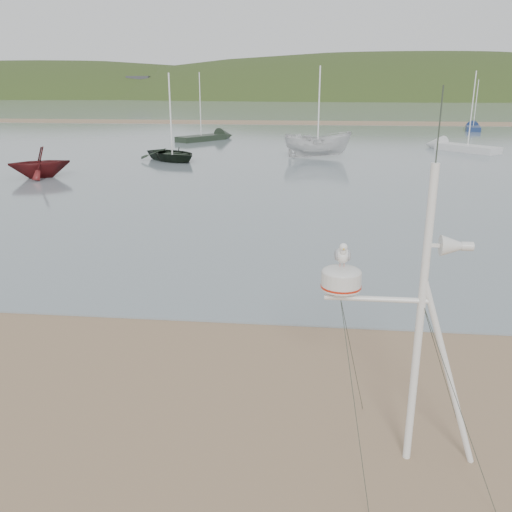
# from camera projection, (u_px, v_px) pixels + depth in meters

# --- Properties ---
(ground) EXTENTS (560.00, 560.00, 0.00)m
(ground) POSITION_uv_depth(u_px,v_px,m) (124.00, 428.00, 8.44)
(ground) COLOR #7E6249
(ground) RESTS_ON ground
(water) EXTENTS (560.00, 256.00, 0.04)m
(water) POSITION_uv_depth(u_px,v_px,m) (305.00, 106.00, 133.51)
(water) COLOR slate
(water) RESTS_ON ground
(sandbar) EXTENTS (560.00, 7.00, 0.07)m
(sandbar) POSITION_uv_depth(u_px,v_px,m) (295.00, 122.00, 74.74)
(sandbar) COLOR #7E6249
(sandbar) RESTS_ON water
(hill_ridge) EXTENTS (620.00, 180.00, 80.00)m
(hill_ridge) POSITION_uv_depth(u_px,v_px,m) (351.00, 144.00, 235.19)
(hill_ridge) COLOR #243415
(hill_ridge) RESTS_ON ground
(far_cottages) EXTENTS (294.40, 6.30, 8.00)m
(far_cottages) POSITION_uv_depth(u_px,v_px,m) (318.00, 88.00, 192.64)
(far_cottages) COLOR silver
(far_cottages) RESTS_ON ground
(mast_rig) EXTENTS (2.27, 2.42, 5.11)m
(mast_rig) POSITION_uv_depth(u_px,v_px,m) (410.00, 383.00, 7.36)
(mast_rig) COLOR silver
(mast_rig) RESTS_ON ground
(boat_dark) EXTENTS (2.81, 3.07, 4.53)m
(boat_dark) POSITION_uv_depth(u_px,v_px,m) (171.00, 127.00, 36.85)
(boat_dark) COLOR black
(boat_dark) RESTS_ON water
(boat_red) EXTENTS (2.93, 3.32, 3.29)m
(boat_red) POSITION_uv_depth(u_px,v_px,m) (38.00, 148.00, 30.34)
(boat_red) COLOR #541314
(boat_red) RESTS_ON water
(boat_white) EXTENTS (1.99, 1.94, 4.80)m
(boat_white) POSITION_uv_depth(u_px,v_px,m) (318.00, 124.00, 38.40)
(boat_white) COLOR silver
(boat_white) RESTS_ON water
(sailboat_white_near) EXTENTS (5.52, 6.12, 6.62)m
(sailboat_white_near) POSITION_uv_depth(u_px,v_px,m) (449.00, 146.00, 44.01)
(sailboat_white_near) COLOR silver
(sailboat_white_near) RESTS_ON ground
(sailboat_blue_far) EXTENTS (2.74, 6.26, 6.08)m
(sailboat_blue_far) POSITION_uv_depth(u_px,v_px,m) (472.00, 127.00, 63.52)
(sailboat_blue_far) COLOR navy
(sailboat_blue_far) RESTS_ON ground
(sailboat_dark_mid) EXTENTS (5.26, 6.39, 6.68)m
(sailboat_dark_mid) POSITION_uv_depth(u_px,v_px,m) (215.00, 137.00, 51.98)
(sailboat_dark_mid) COLOR black
(sailboat_dark_mid) RESTS_ON ground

